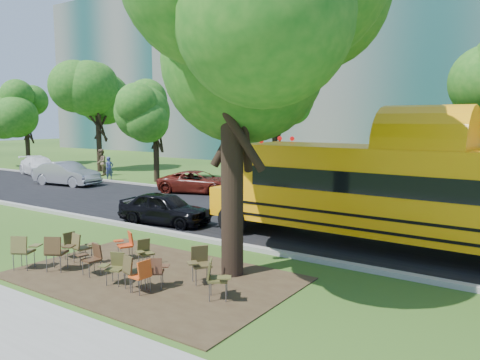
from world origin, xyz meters
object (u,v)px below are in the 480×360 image
Objects in this scene: pedestrian_b at (101,162)px; chair_0 at (23,249)px; pedestrian_a at (109,169)px; main_tree at (232,30)px; school_bus at (420,193)px; chair_1 at (81,245)px; chair_3 at (93,256)px; chair_4 at (133,269)px; chair_9 at (126,243)px; chair_2 at (56,250)px; bg_car_red at (199,182)px; black_car at (164,208)px; chair_6 at (142,273)px; chair_8 at (68,242)px; chair_11 at (156,269)px; chair_12 at (200,261)px; bg_car_silver at (67,174)px; chair_5 at (115,265)px; chair_7 at (216,275)px; bg_car_white at (39,166)px; chair_10 at (144,250)px.

chair_0 is at bearing 9.89° from pedestrian_b.
chair_0 is 0.61× the size of pedestrian_a.
school_bus is at bearing 53.69° from main_tree.
chair_1 is 1.08× the size of chair_3.
chair_4 is 2.59m from chair_9.
chair_2 is (-3.91, -2.37, -5.48)m from main_tree.
pedestrian_b reaches higher than chair_2.
bg_car_red is at bearing 84.95° from chair_2.
black_car is 7.66m from bg_car_red.
chair_1 is at bearing 62.58° from chair_2.
bg_car_red reaches higher than chair_9.
pedestrian_b is at bearing 163.04° from school_bus.
pedestrian_b is (-19.16, 14.56, 0.46)m from chair_6.
chair_8 is at bearing 82.73° from chair_6.
school_bus reaches higher than bg_car_red.
chair_8 is (-3.74, 0.74, -0.01)m from chair_6.
chair_12 is at bearing 19.57° from chair_11.
chair_2 is 17.24m from bg_car_silver.
school_bus is at bearing 71.43° from chair_4.
chair_2 is (0.01, -0.76, 0.06)m from chair_1.
main_tree reaches higher than bg_car_red.
chair_4 is 0.55× the size of pedestrian_a.
chair_2 is at bearing -171.52° from black_car.
chair_11 is at bearing -4.63° from chair_6.
bg_car_red is at bearing 158.24° from school_bus.
chair_8 is 0.18× the size of bg_car_red.
chair_4 is 0.45× the size of pedestrian_b.
pedestrian_b is (-20.10, 12.34, -5.13)m from main_tree.
main_tree is 5.09× the size of pedestrian_b.
pedestrian_a is (-14.64, 12.95, 0.28)m from chair_3.
chair_5 is 6.57m from black_car.
chair_6 is at bearing -20.10° from chair_0.
chair_8 is at bearing -162.55° from main_tree.
main_tree is 2.66× the size of black_car.
pedestrian_b reaches higher than chair_9.
chair_7 is at bearing 8.74° from chair_1.
chair_6 is 14.80m from bg_car_red.
bg_car_red is (-4.51, 12.79, 0.02)m from chair_0.
chair_3 reaches higher than chair_11.
chair_8 is 0.51× the size of pedestrian_a.
chair_2 is 1.06× the size of chair_7.
bg_car_white is 4.53m from pedestrian_b.
pedestrian_b is (3.87, 2.33, 0.29)m from bg_car_white.
chair_12 reaches higher than chair_10.
chair_6 is 21.20m from pedestrian_a.
school_bus is at bearing -113.86° from chair_9.
chair_5 is at bearing -169.28° from chair_4.
chair_3 is (-6.34, -6.67, -1.31)m from school_bus.
chair_3 is at bearing -123.44° from pedestrian_a.
chair_7 is 7.92m from black_car.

